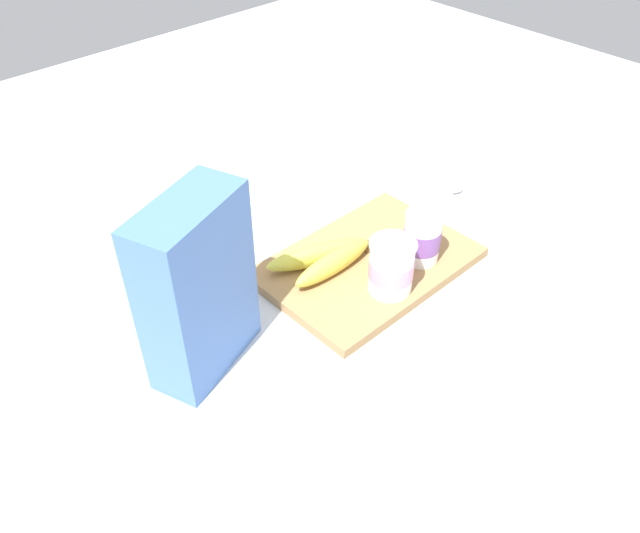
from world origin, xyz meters
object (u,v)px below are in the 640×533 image
(yogurt_cup_back, at_px, (391,267))
(banana_bunch, at_px, (325,258))
(cutting_board, at_px, (368,264))
(spoon, at_px, (446,194))
(cereal_box, at_px, (197,289))
(yogurt_cup_front, at_px, (422,237))

(yogurt_cup_back, height_order, banana_bunch, yogurt_cup_back)
(cutting_board, height_order, yogurt_cup_back, yogurt_cup_back)
(banana_bunch, bearing_deg, yogurt_cup_back, 108.84)
(yogurt_cup_back, height_order, spoon, yogurt_cup_back)
(cereal_box, bearing_deg, spoon, 163.02)
(banana_bunch, bearing_deg, cutting_board, 151.14)
(banana_bunch, distance_m, spoon, 0.35)
(yogurt_cup_back, distance_m, banana_bunch, 0.12)
(cutting_board, bearing_deg, yogurt_cup_back, 69.24)
(cereal_box, bearing_deg, yogurt_cup_back, 142.62)
(banana_bunch, relative_size, spoon, 1.38)
(cereal_box, height_order, yogurt_cup_back, cereal_box)
(cutting_board, relative_size, cereal_box, 1.30)
(yogurt_cup_front, distance_m, spoon, 0.24)
(cereal_box, height_order, banana_bunch, cereal_box)
(cutting_board, bearing_deg, cereal_box, -3.40)
(spoon, bearing_deg, cutting_board, 9.79)
(yogurt_cup_front, relative_size, banana_bunch, 0.50)
(banana_bunch, bearing_deg, spoon, -178.08)
(cutting_board, xyz_separation_m, cereal_box, (0.32, -0.02, 0.13))
(yogurt_cup_front, relative_size, spoon, 0.68)
(yogurt_cup_back, xyz_separation_m, banana_bunch, (0.04, -0.11, -0.03))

